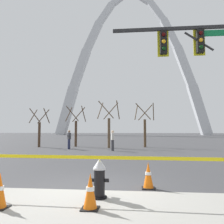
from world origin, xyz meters
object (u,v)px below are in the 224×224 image
monument_arch (131,71)px  traffic_cone_mid_sidewalk (0,191)px  fire_hydrant (99,178)px  pedestrian_standing_center (113,140)px  traffic_signal_gantry (208,66)px  traffic_cone_by_hydrant (90,192)px  traffic_cone_curb_edge (148,175)px  pedestrian_walking_left (69,139)px

monument_arch → traffic_cone_mid_sidewalk: bearing=-91.2°
fire_hydrant → monument_arch: (-0.41, 70.87, 20.69)m
fire_hydrant → pedestrian_standing_center: (-0.91, 12.64, 0.35)m
monument_arch → traffic_signal_gantry: bearing=-86.6°
traffic_cone_by_hydrant → traffic_signal_gantry: traffic_signal_gantry is taller
fire_hydrant → traffic_cone_by_hydrant: 0.80m
traffic_cone_curb_edge → pedestrian_walking_left: 14.10m
traffic_signal_gantry → pedestrian_standing_center: 10.68m
traffic_cone_by_hydrant → traffic_cone_mid_sidewalk: bearing=-175.9°
fire_hydrant → traffic_cone_mid_sidewalk: fire_hydrant is taller
traffic_cone_mid_sidewalk → pedestrian_standing_center: size_ratio=0.46×
traffic_cone_mid_sidewalk → traffic_cone_by_hydrant: bearing=4.1°
traffic_cone_mid_sidewalk → traffic_signal_gantry: size_ratio=0.12×
traffic_cone_by_hydrant → pedestrian_walking_left: bearing=107.7°
traffic_cone_mid_sidewalk → traffic_cone_curb_edge: bearing=32.1°
traffic_cone_by_hydrant → monument_arch: (-0.34, 71.66, 20.80)m
pedestrian_walking_left → monument_arch: bearing=85.7°
traffic_cone_curb_edge → traffic_cone_by_hydrant: bearing=-124.7°
traffic_cone_curb_edge → traffic_cone_mid_sidewalk: bearing=-147.9°
traffic_signal_gantry → pedestrian_standing_center: bearing=116.6°
fire_hydrant → traffic_cone_by_hydrant: (-0.07, -0.79, -0.11)m
traffic_signal_gantry → pedestrian_standing_center: (-4.55, 9.09, -3.25)m
traffic_cone_curb_edge → traffic_signal_gantry: (2.44, 2.50, 3.71)m
monument_arch → pedestrian_standing_center: size_ratio=31.52×
fire_hydrant → traffic_cone_by_hydrant: fire_hydrant is taller
fire_hydrant → pedestrian_standing_center: size_ratio=0.62×
traffic_cone_by_hydrant → traffic_signal_gantry: (3.71, 4.34, 3.71)m
monument_arch → traffic_cone_by_hydrant: bearing=-89.7°
traffic_cone_mid_sidewalk → traffic_signal_gantry: bearing=38.7°
traffic_cone_mid_sidewalk → traffic_cone_curb_edge: (3.14, 1.97, 0.00)m
traffic_cone_curb_edge → monument_arch: monument_arch is taller
fire_hydrant → traffic_cone_curb_edge: (1.21, 1.04, -0.11)m
traffic_cone_mid_sidewalk → pedestrian_walking_left: bearing=100.7°
pedestrian_walking_left → traffic_cone_curb_edge: bearing=-65.1°
traffic_cone_mid_sidewalk → traffic_signal_gantry: traffic_signal_gantry is taller
fire_hydrant → traffic_signal_gantry: size_ratio=0.17×
traffic_cone_curb_edge → monument_arch: 72.88m
fire_hydrant → traffic_cone_curb_edge: fire_hydrant is taller
traffic_cone_curb_edge → pedestrian_walking_left: bearing=114.9°
monument_arch → pedestrian_walking_left: size_ratio=31.52×
traffic_cone_by_hydrant → pedestrian_walking_left: size_ratio=0.46×
pedestrian_standing_center → monument_arch: bearing=89.5°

